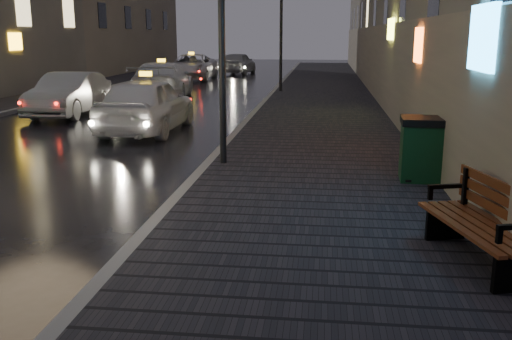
{
  "coord_description": "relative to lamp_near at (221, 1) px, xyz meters",
  "views": [
    {
      "loc": [
        3.96,
        -5.81,
        2.85
      ],
      "look_at": [
        2.97,
        2.5,
        0.85
      ],
      "focal_mm": 40.0,
      "sensor_mm": 36.0,
      "label": 1
    }
  ],
  "objects": [
    {
      "name": "sidewalk",
      "position": [
        2.05,
        15.0,
        -3.41
      ],
      "size": [
        4.6,
        58.0,
        0.15
      ],
      "primitive_type": "cube",
      "color": "black",
      "rests_on": "ground"
    },
    {
      "name": "curb",
      "position": [
        -0.35,
        15.0,
        -3.41
      ],
      "size": [
        0.2,
        58.0,
        0.15
      ],
      "primitive_type": "cube",
      "color": "slate",
      "rests_on": "ground"
    },
    {
      "name": "sidewalk_far",
      "position": [
        -10.55,
        15.0,
        -3.41
      ],
      "size": [
        2.4,
        58.0,
        0.15
      ],
      "primitive_type": "cube",
      "color": "black",
      "rests_on": "ground"
    },
    {
      "name": "curb_far",
      "position": [
        -9.25,
        15.0,
        -3.41
      ],
      "size": [
        0.2,
        58.0,
        0.15
      ],
      "primitive_type": "cube",
      "color": "slate",
      "rests_on": "ground"
    },
    {
      "name": "lamp_near",
      "position": [
        0.0,
        0.0,
        0.0
      ],
      "size": [
        0.36,
        0.36,
        5.28
      ],
      "color": "black",
      "rests_on": "sidewalk"
    },
    {
      "name": "lamp_far",
      "position": [
        0.0,
        16.0,
        0.0
      ],
      "size": [
        0.36,
        0.36,
        5.28
      ],
      "color": "black",
      "rests_on": "sidewalk"
    },
    {
      "name": "bench",
      "position": [
        4.07,
        -5.04,
        -2.84
      ],
      "size": [
        1.17,
        2.07,
        1.0
      ],
      "rotation": [
        0.0,
        0.0,
        0.27
      ],
      "color": "black",
      "rests_on": "sidewalk"
    },
    {
      "name": "trash_bin",
      "position": [
        3.95,
        -1.01,
        -2.73
      ],
      "size": [
        0.82,
        0.82,
        1.19
      ],
      "rotation": [
        0.0,
        0.0,
        -0.06
      ],
      "color": "black",
      "rests_on": "sidewalk"
    },
    {
      "name": "taxi_near",
      "position": [
        -3.08,
        4.5,
        -2.66
      ],
      "size": [
        1.97,
        4.85,
        1.65
      ],
      "primitive_type": "imported",
      "rotation": [
        0.0,
        0.0,
        3.14
      ],
      "color": "silver",
      "rests_on": "ground"
    },
    {
      "name": "car_left_mid",
      "position": [
        -6.94,
        7.67,
        -2.74
      ],
      "size": [
        1.77,
        4.63,
        1.51
      ],
      "primitive_type": "imported",
      "rotation": [
        0.0,
        0.0,
        0.04
      ],
      "color": "gray",
      "rests_on": "ground"
    },
    {
      "name": "taxi_mid",
      "position": [
        -5.03,
        12.97,
        -2.66
      ],
      "size": [
        3.02,
        5.93,
        1.65
      ],
      "primitive_type": "imported",
      "rotation": [
        0.0,
        0.0,
        3.27
      ],
      "color": "silver",
      "rests_on": "ground"
    },
    {
      "name": "taxi_far",
      "position": [
        -6.35,
        24.39,
        -2.69
      ],
      "size": [
        2.76,
        5.78,
        1.59
      ],
      "primitive_type": "imported",
      "rotation": [
        0.0,
        0.0,
        0.02
      ],
      "color": "silver",
      "rests_on": "ground"
    },
    {
      "name": "car_far",
      "position": [
        -4.13,
        29.55,
        -2.7
      ],
      "size": [
        2.32,
        4.79,
        1.58
      ],
      "primitive_type": "imported",
      "rotation": [
        0.0,
        0.0,
        3.04
      ],
      "color": "gray",
      "rests_on": "ground"
    }
  ]
}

